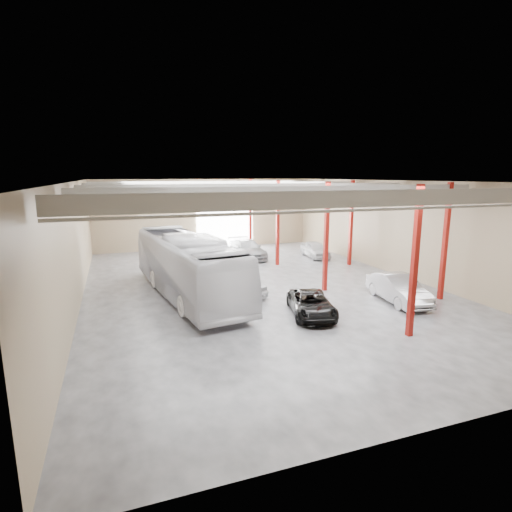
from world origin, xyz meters
TOP-DOWN VIEW (x-y plane):
  - depot_shell at (0.13, 0.48)m, footprint 22.12×32.12m
  - coach_bus at (-4.80, -0.13)m, footprint 5.02×14.04m
  - black_sedan at (0.75, -6.00)m, footprint 3.21×4.93m
  - car_row_a at (-2.00, -0.80)m, footprint 3.58×5.43m
  - car_row_b at (-2.00, 4.40)m, footprint 2.36×4.58m
  - car_row_c at (2.34, 9.60)m, footprint 2.44×5.68m
  - car_right_near at (6.66, -5.64)m, footprint 2.37×5.11m
  - car_right_far at (8.30, 7.82)m, footprint 2.11×4.36m

SIDE VIEW (x-z plane):
  - black_sedan at x=0.75m, z-range 0.00..1.26m
  - car_right_far at x=8.30m, z-range 0.00..1.43m
  - car_row_b at x=-2.00m, z-range 0.00..1.44m
  - car_right_near at x=6.66m, z-range 0.00..1.62m
  - car_row_c at x=2.34m, z-range 0.00..1.63m
  - car_row_a at x=-2.00m, z-range 0.00..1.72m
  - coach_bus at x=-4.80m, z-range 0.00..3.83m
  - depot_shell at x=0.13m, z-range 1.44..8.51m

